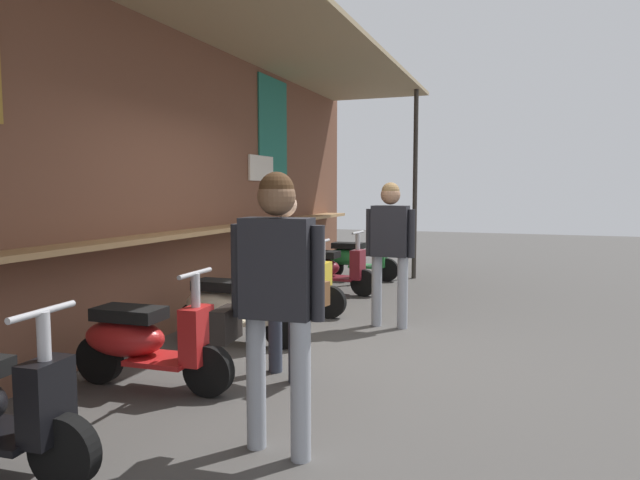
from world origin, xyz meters
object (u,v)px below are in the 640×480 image
scooter_cream (231,306)px  shopper_browsing (390,239)px  scooter_red (143,341)px  scooter_green (355,258)px  shopper_with_handbag (286,265)px  scooter_yellow (287,284)px  shopper_passing (275,284)px  scooter_maroon (328,268)px

scooter_cream → shopper_browsing: shopper_browsing is taller
scooter_red → shopper_browsing: shopper_browsing is taller
scooter_green → shopper_with_handbag: bearing=-79.2°
scooter_yellow → shopper_passing: (-3.52, -1.46, 0.64)m
shopper_with_handbag → shopper_passing: (-1.31, -0.50, 0.07)m
shopper_browsing → shopper_passing: (-3.33, -0.09, 0.00)m
scooter_maroon → shopper_browsing: size_ratio=0.84×
shopper_with_handbag → scooter_maroon: bearing=26.2°
shopper_with_handbag → shopper_browsing: size_ratio=0.96×
scooter_maroon → shopper_passing: size_ratio=0.83×
shopper_browsing → shopper_passing: 3.33m
scooter_yellow → shopper_browsing: (-0.19, -1.37, 0.64)m
scooter_cream → scooter_maroon: bearing=89.0°
shopper_with_handbag → shopper_passing: 1.40m
scooter_red → shopper_browsing: bearing=60.2°
shopper_with_handbag → scooter_yellow: bearing=35.4°
scooter_maroon → shopper_with_handbag: size_ratio=0.88×
scooter_red → scooter_green: size_ratio=1.00×
shopper_passing → scooter_red: bearing=-119.7°
shopper_passing → scooter_maroon: bearing=-169.4°
scooter_maroon → scooter_green: 1.43m
scooter_cream → scooter_green: bearing=89.0°
scooter_maroon → scooter_green: (1.43, 0.00, 0.00)m
shopper_browsing → shopper_passing: bearing=-177.6°
scooter_red → scooter_cream: size_ratio=1.00×
scooter_green → shopper_with_handbag: 5.33m
scooter_red → scooter_maroon: same height
scooter_green → scooter_red: bearing=-89.7°
scooter_cream → scooter_green: size_ratio=1.00×
scooter_red → scooter_yellow: (2.86, 0.00, 0.00)m
scooter_maroon → shopper_browsing: (-1.76, -1.37, 0.64)m
scooter_red → shopper_browsing: (2.67, -1.37, 0.64)m
scooter_yellow → scooter_maroon: 1.57m
shopper_with_handbag → shopper_passing: shopper_passing is taller
scooter_cream → shopper_with_handbag: (-0.78, -0.96, 0.57)m
scooter_cream → shopper_passing: (-2.09, -1.46, 0.64)m
scooter_red → scooter_maroon: (4.43, -0.00, 0.00)m
scooter_maroon → shopper_passing: shopper_passing is taller
scooter_green → scooter_cream: bearing=-89.7°
shopper_browsing → scooter_green: bearing=24.2°
scooter_yellow → shopper_with_handbag: shopper_with_handbag is taller
scooter_maroon → shopper_browsing: bearing=-48.9°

